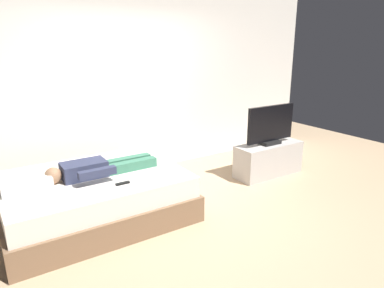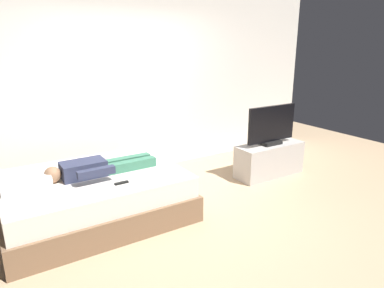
% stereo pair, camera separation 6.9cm
% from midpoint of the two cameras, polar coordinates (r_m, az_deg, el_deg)
% --- Properties ---
extents(ground_plane, '(10.00, 10.00, 0.00)m').
position_cam_midpoint_polar(ground_plane, '(4.27, -0.54, -11.47)').
color(ground_plane, tan).
extents(back_wall, '(6.40, 0.10, 2.80)m').
position_cam_midpoint_polar(back_wall, '(5.52, -6.68, 10.13)').
color(back_wall, silver).
rests_on(back_wall, ground).
extents(bed, '(2.04, 1.52, 0.54)m').
position_cam_midpoint_polar(bed, '(4.24, -15.25, -8.31)').
color(bed, brown).
rests_on(bed, ground).
extents(pillow, '(0.48, 0.34, 0.12)m').
position_cam_midpoint_polar(pillow, '(3.99, -25.25, -5.70)').
color(pillow, white).
rests_on(pillow, bed).
extents(person, '(1.26, 0.46, 0.18)m').
position_cam_midpoint_polar(person, '(4.09, -15.11, -3.82)').
color(person, '#2D334C').
rests_on(person, bed).
extents(remote, '(0.15, 0.04, 0.02)m').
position_cam_midpoint_polar(remote, '(3.80, -10.98, -6.28)').
color(remote, black).
rests_on(remote, bed).
extents(tv_stand, '(1.10, 0.40, 0.50)m').
position_cam_midpoint_polar(tv_stand, '(5.49, 12.90, -2.53)').
color(tv_stand, '#B7B2AD').
rests_on(tv_stand, ground).
extents(tv, '(0.88, 0.20, 0.59)m').
position_cam_midpoint_polar(tv, '(5.35, 13.27, 2.90)').
color(tv, black).
rests_on(tv, tv_stand).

